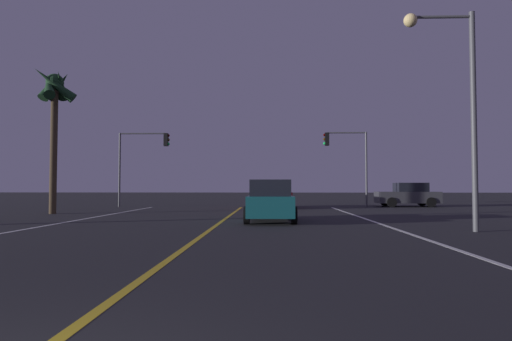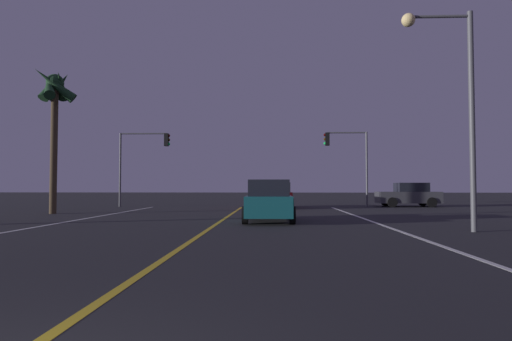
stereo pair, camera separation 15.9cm
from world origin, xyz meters
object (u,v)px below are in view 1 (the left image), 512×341
car_lead_same_lane (270,201)px  street_lamp_right_near (456,89)px  traffic_light_near_left (144,151)px  car_ahead_far (278,196)px  palm_tree_left_mid (54,97)px  car_crossing_side (408,195)px  traffic_light_near_right (345,151)px

car_lead_same_lane → street_lamp_right_near: (5.95, -3.74, 3.75)m
traffic_light_near_left → car_lead_same_lane: bearing=-53.9°
traffic_light_near_left → street_lamp_right_near: bearing=-47.1°
car_ahead_far → palm_tree_left_mid: (-11.93, -6.68, 5.37)m
car_crossing_side → street_lamp_right_near: 17.88m
traffic_light_near_left → palm_tree_left_mid: size_ratio=0.68×
car_lead_same_lane → traffic_light_near_left: size_ratio=0.82×
car_lead_same_lane → street_lamp_right_near: 7.96m
car_ahead_far → traffic_light_near_right: traffic_light_near_right is taller
traffic_light_near_right → street_lamp_right_near: bearing=92.5°
car_crossing_side → traffic_light_near_left: (-18.80, -1.04, 3.11)m
car_crossing_side → traffic_light_near_right: traffic_light_near_right is taller
traffic_light_near_right → traffic_light_near_left: 14.18m
car_ahead_far → street_lamp_right_near: (5.45, -14.90, 3.75)m
car_ahead_far → traffic_light_near_left: 9.98m
car_ahead_far → traffic_light_near_right: 5.77m
traffic_light_near_left → palm_tree_left_mid: palm_tree_left_mid is taller
car_lead_same_lane → street_lamp_right_near: bearing=-122.2°
car_ahead_far → traffic_light_near_right: bearing=-77.1°
car_crossing_side → traffic_light_near_right: (-4.62, -1.04, 3.08)m
car_lead_same_lane → traffic_light_near_right: traffic_light_near_right is taller
car_crossing_side → street_lamp_right_near: size_ratio=0.61×
car_lead_same_lane → street_lamp_right_near: street_lamp_right_near is taller
car_ahead_far → car_crossing_side: bearing=-77.2°
car_crossing_side → car_lead_same_lane: same height
car_crossing_side → car_lead_same_lane: (-9.87, -13.29, 0.00)m
car_crossing_side → street_lamp_right_near: bearing=77.0°
street_lamp_right_near → car_crossing_side: bearing=-103.0°
car_ahead_far → palm_tree_left_mid: 14.69m
car_crossing_side → palm_tree_left_mid: size_ratio=0.55×
car_crossing_side → palm_tree_left_mid: bearing=22.5°
palm_tree_left_mid → car_ahead_far: bearing=29.2°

